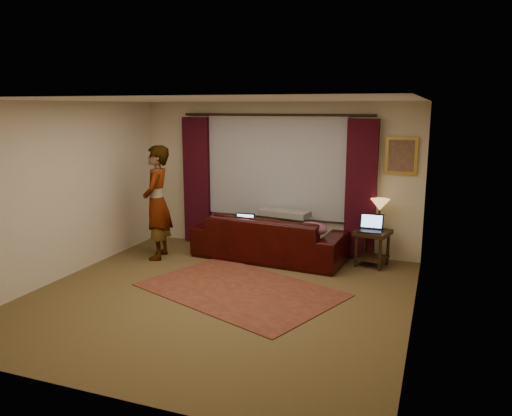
{
  "coord_description": "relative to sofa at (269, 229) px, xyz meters",
  "views": [
    {
      "loc": [
        2.69,
        -5.78,
        2.52
      ],
      "look_at": [
        0.1,
        1.2,
        1.0
      ],
      "focal_mm": 35.0,
      "sensor_mm": 36.0,
      "label": 1
    }
  ],
  "objects": [
    {
      "name": "floor",
      "position": [
        -0.08,
        -1.88,
        -0.51
      ],
      "size": [
        5.0,
        5.0,
        0.01
      ],
      "primitive_type": "cube",
      "color": "brown",
      "rests_on": "ground"
    },
    {
      "name": "ceiling",
      "position": [
        -0.08,
        -1.88,
        2.09
      ],
      "size": [
        5.0,
        5.0,
        0.02
      ],
      "primitive_type": "cube",
      "color": "silver",
      "rests_on": "ground"
    },
    {
      "name": "wall_back",
      "position": [
        -0.08,
        0.62,
        0.79
      ],
      "size": [
        5.0,
        0.02,
        2.6
      ],
      "primitive_type": "cube",
      "color": "beige",
      "rests_on": "ground"
    },
    {
      "name": "wall_front",
      "position": [
        -0.08,
        -4.38,
        0.79
      ],
      "size": [
        5.0,
        0.02,
        2.6
      ],
      "primitive_type": "cube",
      "color": "beige",
      "rests_on": "ground"
    },
    {
      "name": "wall_left",
      "position": [
        -2.58,
        -1.88,
        0.79
      ],
      "size": [
        0.02,
        5.0,
        2.6
      ],
      "primitive_type": "cube",
      "color": "beige",
      "rests_on": "ground"
    },
    {
      "name": "wall_right",
      "position": [
        2.42,
        -1.88,
        0.79
      ],
      "size": [
        0.02,
        5.0,
        2.6
      ],
      "primitive_type": "cube",
      "color": "beige",
      "rests_on": "ground"
    },
    {
      "name": "sheer_curtain",
      "position": [
        -0.08,
        0.56,
        0.99
      ],
      "size": [
        2.5,
        0.05,
        1.8
      ],
      "primitive_type": "cube",
      "color": "#A3A3AA",
      "rests_on": "wall_back"
    },
    {
      "name": "drape_left",
      "position": [
        -1.58,
        0.51,
        0.67
      ],
      "size": [
        0.5,
        0.14,
        2.3
      ],
      "primitive_type": "cube",
      "color": "#350913",
      "rests_on": "floor"
    },
    {
      "name": "drape_right",
      "position": [
        1.42,
        0.51,
        0.67
      ],
      "size": [
        0.5,
        0.14,
        2.3
      ],
      "primitive_type": "cube",
      "color": "#350913",
      "rests_on": "floor"
    },
    {
      "name": "curtain_rod",
      "position": [
        -0.08,
        0.51,
        1.87
      ],
      "size": [
        0.04,
        0.04,
        3.4
      ],
      "primitive_type": "cylinder",
      "color": "black",
      "rests_on": "wall_back"
    },
    {
      "name": "picture_frame",
      "position": [
        2.02,
        0.59,
        1.24
      ],
      "size": [
        0.5,
        0.04,
        0.6
      ],
      "primitive_type": "cube",
      "color": "gold",
      "rests_on": "wall_back"
    },
    {
      "name": "sofa",
      "position": [
        0.0,
        0.0,
        0.0
      ],
      "size": [
        2.6,
        1.29,
        1.02
      ],
      "primitive_type": "imported",
      "rotation": [
        0.0,
        0.0,
        3.06
      ],
      "color": "black",
      "rests_on": "floor"
    },
    {
      "name": "throw_blanket",
      "position": [
        0.19,
        0.24,
        0.51
      ],
      "size": [
        0.9,
        0.48,
        0.1
      ],
      "primitive_type": "cube",
      "rotation": [
        0.0,
        0.0,
        -0.16
      ],
      "color": "gray",
      "rests_on": "sofa"
    },
    {
      "name": "clothing_pile",
      "position": [
        0.78,
        -0.17,
        0.1
      ],
      "size": [
        0.6,
        0.54,
        0.21
      ],
      "primitive_type": "ellipsoid",
      "rotation": [
        0.0,
        0.0,
        -0.39
      ],
      "color": "#794757",
      "rests_on": "sofa"
    },
    {
      "name": "laptop_sofa",
      "position": [
        -0.41,
        -0.15,
        0.12
      ],
      "size": [
        0.34,
        0.37,
        0.24
      ],
      "primitive_type": null,
      "rotation": [
        0.0,
        0.0,
        0.04
      ],
      "color": "black",
      "rests_on": "sofa"
    },
    {
      "name": "area_rug",
      "position": [
        0.1,
        -1.56,
        -0.5
      ],
      "size": [
        3.09,
        2.59,
        0.01
      ],
      "primitive_type": "cube",
      "rotation": [
        0.0,
        0.0,
        -0.37
      ],
      "color": "brown",
      "rests_on": "floor"
    },
    {
      "name": "end_table",
      "position": [
        1.68,
        0.2,
        -0.22
      ],
      "size": [
        0.6,
        0.6,
        0.58
      ],
      "primitive_type": "cube",
      "rotation": [
        0.0,
        0.0,
        -0.21
      ],
      "color": "black",
      "rests_on": "floor"
    },
    {
      "name": "tiffany_lamp",
      "position": [
        1.75,
        0.36,
        0.32
      ],
      "size": [
        0.38,
        0.38,
        0.49
      ],
      "primitive_type": null,
      "rotation": [
        0.0,
        0.0,
        -0.28
      ],
      "color": "olive",
      "rests_on": "end_table"
    },
    {
      "name": "laptop_table",
      "position": [
        1.65,
        0.11,
        0.21
      ],
      "size": [
        0.37,
        0.4,
        0.27
      ],
      "primitive_type": null,
      "rotation": [
        0.0,
        0.0,
        -0.01
      ],
      "color": "black",
      "rests_on": "end_table"
    },
    {
      "name": "person",
      "position": [
        -1.77,
        -0.6,
        0.44
      ],
      "size": [
        0.7,
        0.7,
        1.9
      ],
      "primitive_type": "imported",
      "rotation": [
        0.0,
        0.0,
        -1.28
      ],
      "color": "gray",
      "rests_on": "floor"
    }
  ]
}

